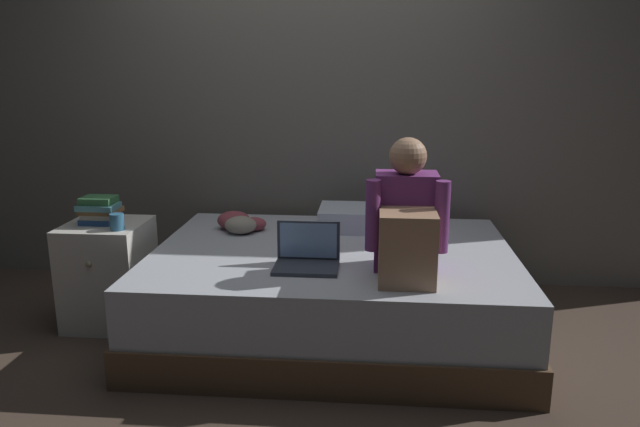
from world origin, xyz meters
name	(u,v)px	position (x,y,z in m)	size (l,w,h in m)	color
ground_plane	(291,353)	(0.00, 0.00, 0.00)	(8.00, 8.00, 0.00)	#47382D
wall_back	(313,84)	(0.00, 1.20, 1.35)	(5.60, 0.10, 2.70)	slate
bed	(333,291)	(0.20, 0.30, 0.24)	(2.00, 1.50, 0.49)	brown
nightstand	(109,274)	(-1.10, 0.30, 0.30)	(0.44, 0.46, 0.60)	beige
person_sitting	(406,224)	(0.57, -0.06, 0.74)	(0.39, 0.44, 0.66)	#75337A
laptop	(307,256)	(0.09, -0.01, 0.54)	(0.32, 0.23, 0.22)	#333842
pillow	(365,218)	(0.36, 0.75, 0.55)	(0.56, 0.36, 0.13)	silver
book_stack	(99,210)	(-1.12, 0.30, 0.68)	(0.21, 0.18, 0.16)	#284C84
mug	(117,222)	(-0.97, 0.18, 0.64)	(0.08, 0.08, 0.09)	teal
clothes_pile	(240,223)	(-0.39, 0.62, 0.54)	(0.31, 0.26, 0.11)	#8E3D47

